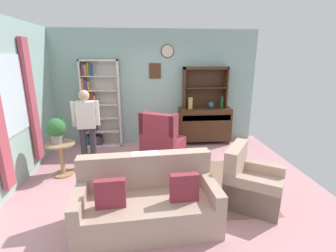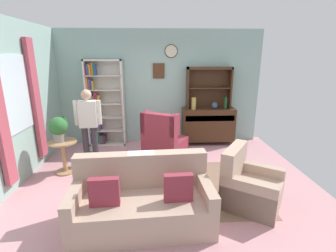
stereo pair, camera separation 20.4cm
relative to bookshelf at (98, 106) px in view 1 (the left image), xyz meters
The scene contains 19 objects.
ground_plane 2.62m from the bookshelf, 53.62° to the right, with size 5.40×4.60×0.02m, color #C68C93.
wall_back 1.50m from the bookshelf, ahead, with size 5.00×0.09×2.80m.
wall_left 2.24m from the bookshelf, 119.55° to the right, with size 0.16×4.20×2.80m.
area_rug 2.95m from the bookshelf, 53.97° to the right, with size 2.81×1.95×0.01m, color #846651.
bookshelf is the anchor object (origin of this frame).
sideboard 2.67m from the bookshelf, ahead, with size 1.30×0.45×0.92m.
sideboard_hutch 2.68m from the bookshelf, ahead, with size 1.10×0.26×1.00m.
vase_tall 2.24m from the bookshelf, ahead, with size 0.11×0.11×0.29m, color tan.
vase_round 2.76m from the bookshelf, ahead, with size 0.15×0.15×0.17m, color #33476B.
bottle_wine 3.02m from the bookshelf, ahead, with size 0.07×0.07×0.30m, color #194223.
couch_floral 3.43m from the bookshelf, 70.43° to the right, with size 1.85×0.97×0.90m.
armchair_floral 3.96m from the bookshelf, 46.19° to the right, with size 1.07×1.06×0.88m.
wingback_chair 1.88m from the bookshelf, 34.04° to the right, with size 1.07×1.08×1.05m.
plant_stand 1.76m from the bookshelf, 105.78° to the right, with size 0.52×0.52×0.63m.
potted_plant_large 1.65m from the bookshelf, 107.04° to the right, with size 0.34×0.34×0.47m.
potted_plant_small 1.55m from the bookshelf, 93.03° to the right, with size 0.23×0.23×0.32m.
person_reading 1.27m from the bookshelf, 90.84° to the right, with size 0.53×0.24×1.56m.
coffee_table 2.71m from the bookshelf, 61.48° to the right, with size 0.80×0.50×0.42m.
book_stack 2.75m from the bookshelf, 58.83° to the right, with size 0.21×0.12×0.04m.
Camera 1 is at (-0.31, -4.06, 2.17)m, focal length 26.29 mm.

